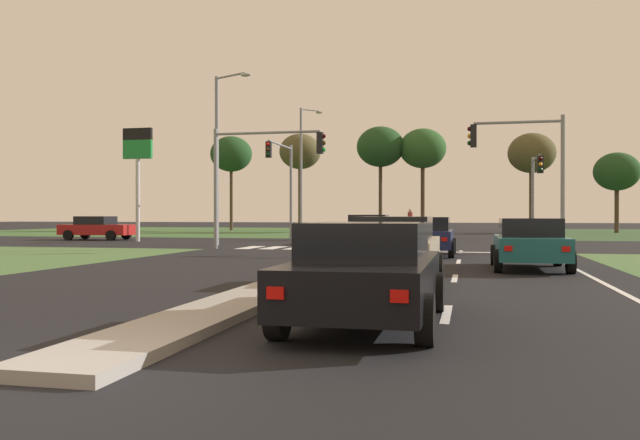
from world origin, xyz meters
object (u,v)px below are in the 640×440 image
(fuel_price_totem, at_px, (138,158))
(car_navy_third, at_px, (428,236))
(street_lamp_third, at_px, (303,165))
(treeline_sixth, at_px, (617,172))
(car_red_sixth, at_px, (97,228))
(traffic_signal_far_left, at_px, (283,172))
(car_blue_second, at_px, (367,229))
(traffic_signal_near_left, at_px, (256,165))
(traffic_signal_far_right, at_px, (536,181))
(treeline_second, at_px, (300,152))
(treeline_near, at_px, (231,154))
(treeline_fourth, at_px, (423,149))
(treeline_fifth, at_px, (532,154))
(pedestrian_at_median, at_px, (410,219))
(treeline_third, at_px, (380,147))
(car_teal_near, at_px, (530,243))
(street_lamp_second, at_px, (220,150))
(traffic_signal_near_right, at_px, (528,160))
(car_black_fourth, at_px, (367,272))

(fuel_price_totem, bearing_deg, car_navy_third, -29.15)
(street_lamp_third, relative_size, treeline_sixth, 1.40)
(car_red_sixth, relative_size, traffic_signal_far_left, 0.75)
(car_blue_second, distance_m, traffic_signal_near_left, 8.13)
(traffic_signal_far_right, relative_size, treeline_second, 0.53)
(street_lamp_third, bearing_deg, treeline_sixth, 26.53)
(treeline_near, bearing_deg, treeline_second, 0.85)
(treeline_fourth, bearing_deg, treeline_fifth, 13.04)
(pedestrian_at_median, xyz_separation_m, treeline_fifth, (9.57, 20.08, 6.02))
(fuel_price_totem, distance_m, treeline_near, 28.30)
(pedestrian_at_median, xyz_separation_m, treeline_second, (-12.52, 18.89, 6.53))
(pedestrian_at_median, height_order, treeline_near, treeline_near)
(pedestrian_at_median, distance_m, treeline_third, 19.14)
(treeline_near, height_order, treeline_fourth, treeline_fourth)
(car_teal_near, xyz_separation_m, treeline_sixth, (10.90, 42.21, 4.58))
(street_lamp_third, relative_size, fuel_price_totem, 1.47)
(traffic_signal_far_right, height_order, traffic_signal_near_left, traffic_signal_near_left)
(street_lamp_second, height_order, treeline_third, treeline_third)
(treeline_third, relative_size, treeline_fifth, 1.07)
(treeline_third, bearing_deg, pedestrian_at_median, -76.09)
(car_blue_second, bearing_deg, traffic_signal_far_left, 50.26)
(treeline_sixth, bearing_deg, treeline_fourth, 179.24)
(treeline_fifth, bearing_deg, street_lamp_second, -119.05)
(traffic_signal_far_right, distance_m, treeline_third, 25.28)
(street_lamp_third, distance_m, fuel_price_totem, 15.42)
(treeline_second, bearing_deg, traffic_signal_near_left, -78.76)
(traffic_signal_near_right, distance_m, treeline_second, 39.70)
(street_lamp_third, xyz_separation_m, treeline_third, (4.41, 12.43, 2.52))
(treeline_third, relative_size, treeline_sixth, 1.41)
(street_lamp_second, distance_m, fuel_price_totem, 7.52)
(car_navy_third, height_order, car_red_sixth, car_navy_third)
(car_navy_third, relative_size, car_red_sixth, 0.93)
(traffic_signal_near_left, bearing_deg, car_blue_second, 56.80)
(street_lamp_third, bearing_deg, treeline_fourth, 56.94)
(traffic_signal_far_right, height_order, treeline_fourth, treeline_fourth)
(treeline_sixth, bearing_deg, street_lamp_third, -153.47)
(treeline_third, bearing_deg, traffic_signal_far_right, -61.32)
(car_blue_second, height_order, traffic_signal_far_left, traffic_signal_far_left)
(car_black_fourth, bearing_deg, traffic_signal_near_right, 78.87)
(treeline_sixth, bearing_deg, car_navy_third, -111.30)
(car_teal_near, relative_size, treeline_fourth, 0.45)
(car_black_fourth, xyz_separation_m, pedestrian_at_median, (-2.45, 35.21, 0.51))
(traffic_signal_near_right, xyz_separation_m, street_lamp_second, (-14.88, 3.20, 1.03))
(car_red_sixth, relative_size, treeline_fifth, 0.50)
(car_blue_second, distance_m, treeline_near, 34.40)
(treeline_second, bearing_deg, car_red_sixth, -103.81)
(treeline_near, bearing_deg, car_black_fourth, -67.67)
(pedestrian_at_median, bearing_deg, treeline_near, -105.94)
(treeline_fifth, relative_size, treeline_sixth, 1.31)
(treeline_fifth, bearing_deg, car_teal_near, -95.10)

